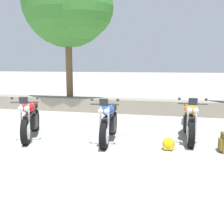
# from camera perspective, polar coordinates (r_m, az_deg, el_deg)

# --- Properties ---
(stone_wall) EXTENTS (36.00, 0.80, 0.55)m
(stone_wall) POSITION_cam_1_polar(r_m,az_deg,el_deg) (11.68, -9.38, 1.74)
(stone_wall) COLOR gray
(stone_wall) RESTS_ON ground
(motorcycle_red_near_left) EXTENTS (0.99, 1.98, 1.18)m
(motorcycle_red_near_left) POSITION_cam_1_polar(r_m,az_deg,el_deg) (7.53, -16.89, -1.48)
(motorcycle_red_near_left) COLOR black
(motorcycle_red_near_left) RESTS_ON ground
(motorcycle_blue_centre) EXTENTS (0.68, 2.07, 1.18)m
(motorcycle_blue_centre) POSITION_cam_1_polar(r_m,az_deg,el_deg) (6.86, -0.73, -2.13)
(motorcycle_blue_centre) COLOR black
(motorcycle_blue_centre) RESTS_ON ground
(motorcycle_orange_far_right) EXTENTS (0.67, 2.06, 1.18)m
(motorcycle_orange_far_right) POSITION_cam_1_polar(r_m,az_deg,el_deg) (7.24, 16.07, -1.88)
(motorcycle_orange_far_right) COLOR black
(motorcycle_orange_far_right) RESTS_ON ground
(rider_helmet) EXTENTS (0.28, 0.28, 0.28)m
(rider_helmet) POSITION_cam_1_polar(r_m,az_deg,el_deg) (6.34, 11.79, -6.62)
(rider_helmet) COLOR yellow
(rider_helmet) RESTS_ON ground
(leafy_tree_far_left) EXTENTS (3.88, 3.69, 5.76)m
(leafy_tree_far_left) POSITION_cam_1_polar(r_m,az_deg,el_deg) (11.83, -8.75, 21.83)
(leafy_tree_far_left) COLOR brown
(leafy_tree_far_left) RESTS_ON stone_wall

